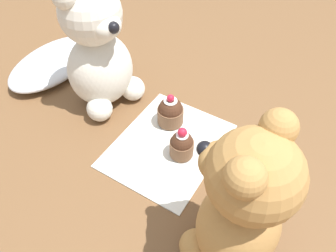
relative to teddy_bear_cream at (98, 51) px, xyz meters
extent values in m
plane|color=brown|center=(-0.04, -0.18, -0.12)|extent=(4.00, 4.00, 0.00)
cube|color=silver|center=(-0.04, -0.18, -0.12)|extent=(0.23, 0.19, 0.01)
ellipsoid|color=silver|center=(0.02, 0.17, -0.10)|extent=(0.24, 0.14, 0.04)
ellipsoid|color=silver|center=(0.00, 0.00, -0.05)|extent=(0.16, 0.15, 0.15)
sphere|color=silver|center=(0.00, 0.00, 0.08)|extent=(0.11, 0.11, 0.11)
ellipsoid|color=silver|center=(-0.01, -0.04, 0.07)|extent=(0.06, 0.06, 0.04)
sphere|color=black|center=(-0.01, -0.06, 0.08)|extent=(0.02, 0.02, 0.02)
sphere|color=silver|center=(-0.05, -0.03, -0.10)|extent=(0.05, 0.05, 0.05)
sphere|color=silver|center=(0.03, -0.05, -0.10)|extent=(0.05, 0.05, 0.05)
ellipsoid|color=#B78447|center=(-0.16, -0.37, -0.05)|extent=(0.13, 0.12, 0.14)
sphere|color=#B78447|center=(-0.16, -0.37, 0.06)|extent=(0.11, 0.11, 0.11)
ellipsoid|color=#B78447|center=(-0.16, -0.32, 0.06)|extent=(0.06, 0.05, 0.04)
sphere|color=black|center=(-0.16, -0.30, 0.06)|extent=(0.02, 0.02, 0.02)
sphere|color=#B78447|center=(-0.12, -0.37, 0.11)|extent=(0.04, 0.04, 0.04)
sphere|color=#B78447|center=(-0.20, -0.36, 0.11)|extent=(0.04, 0.04, 0.04)
sphere|color=#B78447|center=(-0.12, -0.33, -0.10)|extent=(0.05, 0.05, 0.05)
sphere|color=#B78447|center=(-0.20, -0.32, -0.10)|extent=(0.05, 0.05, 0.05)
cylinder|color=brown|center=(0.01, -0.16, -0.10)|extent=(0.05, 0.05, 0.03)
sphere|color=#472819|center=(0.01, -0.16, -0.08)|extent=(0.05, 0.05, 0.05)
cylinder|color=white|center=(0.01, -0.16, -0.06)|extent=(0.03, 0.03, 0.00)
sphere|color=red|center=(0.01, -0.16, -0.05)|extent=(0.01, 0.01, 0.01)
cylinder|color=brown|center=(-0.05, -0.22, -0.10)|extent=(0.04, 0.04, 0.03)
sphere|color=#472819|center=(-0.05, -0.22, -0.08)|extent=(0.04, 0.04, 0.04)
cylinder|color=white|center=(-0.05, -0.22, -0.07)|extent=(0.02, 0.02, 0.00)
sphere|color=red|center=(-0.05, -0.22, -0.06)|extent=(0.02, 0.02, 0.02)
camera|label=1|loc=(-0.38, -0.39, 0.36)|focal=35.00mm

